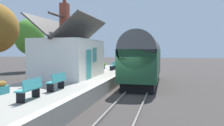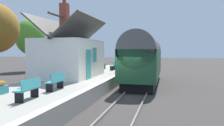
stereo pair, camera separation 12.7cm
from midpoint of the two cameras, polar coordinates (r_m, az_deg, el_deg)
ground_plane at (r=15.28m, az=2.81°, el=-7.82°), size 160.00×160.00×0.00m
platform at (r=16.26m, az=-9.82°, el=-5.61°), size 32.00×5.20×0.89m
platform_edge_coping at (r=15.40m, az=-1.51°, el=-4.36°), size 32.00×0.36×0.02m
rail_near at (r=15.05m, az=8.93°, el=-7.75°), size 52.00×0.08×0.14m
rail_far at (r=15.23m, az=3.48°, el=-7.59°), size 52.00×0.08×0.14m
train at (r=19.90m, az=8.10°, el=1.14°), size 10.66×2.73×4.32m
station_building at (r=17.83m, az=-10.28°, el=1.67°), size 6.49×4.05×5.80m
bench_platform_end at (r=23.62m, az=0.55°, el=-0.60°), size 1.40×0.44×0.88m
bench_near_building at (r=9.85m, az=-19.92°, el=-6.07°), size 1.42×0.49×0.88m
bench_by_lamp at (r=11.86m, az=-13.61°, el=-4.42°), size 1.41×0.45×0.88m
planter_corner_building at (r=25.79m, az=-3.89°, el=-0.31°), size 0.69×0.69×0.85m
planter_by_door at (r=22.60m, az=-6.81°, el=-1.04°), size 0.46×0.46×0.75m
planter_edge_near at (r=11.70m, az=-26.12°, el=-5.62°), size 0.82×0.32×0.63m
planter_edge_far at (r=25.39m, az=-1.81°, el=-0.64°), size 0.45×0.45×0.69m
planter_bench_right at (r=24.51m, az=-4.01°, el=-0.46°), size 0.61×0.61×0.92m
planter_under_sign at (r=26.55m, az=-4.04°, el=-0.30°), size 0.54×0.54×0.83m
tree_behind_building at (r=33.66m, az=-19.76°, el=6.22°), size 4.50×3.90×7.31m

